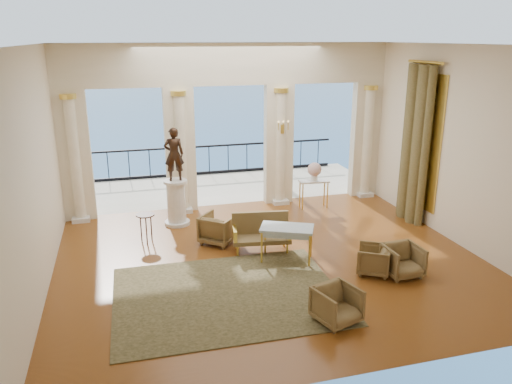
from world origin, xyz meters
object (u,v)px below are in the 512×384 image
object	(u,v)px
armchair_b	(403,259)
statue	(174,154)
armchair_d	(219,227)
side_table	(146,218)
armchair_a	(337,303)
armchair_c	(373,258)
console_table	(314,185)
pedestal	(176,203)
settee	(261,232)
game_table	(287,230)

from	to	relation	value
armchair_b	statue	size ratio (longest dim) A/B	0.53
armchair_d	side_table	bearing A→B (deg)	24.35
armchair_a	armchair_c	xyz separation A→B (m)	(1.48, 1.50, -0.03)
console_table	pedestal	bearing A→B (deg)	-169.58
armchair_b	armchair_d	world-z (taller)	armchair_d
armchair_d	console_table	distance (m)	3.57
armchair_a	statue	distance (m)	5.94
settee	game_table	size ratio (longest dim) A/B	1.07
armchair_b	armchair_c	distance (m)	0.58
armchair_d	pedestal	world-z (taller)	pedestal
side_table	pedestal	bearing A→B (deg)	50.10
armchair_a	side_table	bearing A→B (deg)	106.12
armchair_b	armchair_c	bearing A→B (deg)	152.33
statue	armchair_d	bearing A→B (deg)	120.69
armchair_d	side_table	xyz separation A→B (m)	(-1.63, 0.47, 0.22)
game_table	pedestal	distance (m)	3.46
armchair_b	console_table	size ratio (longest dim) A/B	0.83
armchair_c	side_table	world-z (taller)	side_table
armchair_a	armchair_b	xyz separation A→B (m)	(2.00, 1.24, 0.01)
armchair_b	game_table	bearing A→B (deg)	145.32
side_table	statue	bearing A→B (deg)	50.10
game_table	console_table	xyz separation A→B (m)	(1.85, 3.10, -0.03)
armchair_a	armchair_d	distance (m)	4.10
side_table	armchair_c	bearing A→B (deg)	-33.25
pedestal	armchair_c	bearing A→B (deg)	-47.49
armchair_c	console_table	distance (m)	4.20
armchair_b	statue	bearing A→B (deg)	132.97
console_table	game_table	bearing A→B (deg)	-114.92
statue	console_table	xyz separation A→B (m)	(3.89, 0.31, -1.20)
game_table	armchair_b	bearing A→B (deg)	-8.13
armchair_d	pedestal	bearing A→B (deg)	-20.96
armchair_a	console_table	xyz separation A→B (m)	(1.82, 5.67, 0.31)
settee	armchair_d	bearing A→B (deg)	151.01
armchair_a	statue	bearing A→B (deg)	93.61
armchair_c	side_table	xyz separation A→B (m)	(-4.37, 2.87, 0.28)
armchair_a	side_table	distance (m)	5.24
armchair_b	side_table	world-z (taller)	armchair_b
armchair_a	game_table	bearing A→B (deg)	73.20
armchair_c	game_table	distance (m)	1.88
armchair_c	pedestal	size ratio (longest dim) A/B	0.55
console_table	statue	bearing A→B (deg)	-169.58
pedestal	armchair_d	bearing A→B (deg)	-61.23
console_table	settee	bearing A→B (deg)	-126.83
settee	armchair_c	bearing A→B (deg)	-34.09
armchair_b	settee	xyz separation A→B (m)	(-2.41, 2.00, 0.07)
armchair_c	game_table	bearing A→B (deg)	-93.86
settee	side_table	bearing A→B (deg)	164.37
game_table	pedestal	size ratio (longest dim) A/B	1.07
armchair_d	settee	world-z (taller)	settee
settee	console_table	distance (m)	3.30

